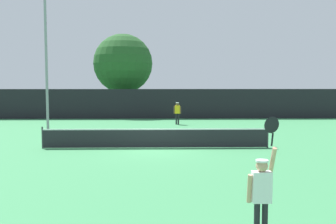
{
  "coord_description": "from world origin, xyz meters",
  "views": [
    {
      "loc": [
        0.21,
        -18.41,
        3.22
      ],
      "look_at": [
        0.67,
        2.93,
        1.56
      ],
      "focal_mm": 40.22,
      "sensor_mm": 36.0,
      "label": 1
    }
  ],
  "objects_px": {
    "large_tree": "(123,64)",
    "player_serving": "(262,188)",
    "player_receiving": "(177,111)",
    "parked_car_near": "(87,105)",
    "tennis_ball": "(182,139)",
    "light_pole": "(46,53)",
    "parked_car_mid": "(224,106)"
  },
  "relations": [
    {
      "from": "large_tree",
      "to": "player_serving",
      "type": "bearing_deg",
      "value": -79.36
    },
    {
      "from": "player_receiving",
      "to": "player_serving",
      "type": "bearing_deg",
      "value": 91.81
    },
    {
      "from": "player_serving",
      "to": "parked_car_near",
      "type": "bearing_deg",
      "value": 106.4
    },
    {
      "from": "player_receiving",
      "to": "tennis_ball",
      "type": "xyz_separation_m",
      "value": [
        -0.07,
        -7.62,
        -1.01
      ]
    },
    {
      "from": "tennis_ball",
      "to": "light_pole",
      "type": "distance_m",
      "value": 11.62
    },
    {
      "from": "large_tree",
      "to": "player_receiving",
      "type": "bearing_deg",
      "value": -59.9
    },
    {
      "from": "player_receiving",
      "to": "parked_car_mid",
      "type": "xyz_separation_m",
      "value": [
        5.36,
        10.22,
        -0.27
      ]
    },
    {
      "from": "player_receiving",
      "to": "parked_car_near",
      "type": "xyz_separation_m",
      "value": [
        -9.43,
        12.76,
        -0.27
      ]
    },
    {
      "from": "large_tree",
      "to": "parked_car_mid",
      "type": "height_order",
      "value": "large_tree"
    },
    {
      "from": "player_serving",
      "to": "parked_car_mid",
      "type": "height_order",
      "value": "player_serving"
    },
    {
      "from": "light_pole",
      "to": "large_tree",
      "type": "height_order",
      "value": "light_pole"
    },
    {
      "from": "player_serving",
      "to": "parked_car_near",
      "type": "distance_m",
      "value": 35.84
    },
    {
      "from": "player_serving",
      "to": "player_receiving",
      "type": "height_order",
      "value": "player_serving"
    },
    {
      "from": "tennis_ball",
      "to": "player_receiving",
      "type": "bearing_deg",
      "value": 89.48
    },
    {
      "from": "light_pole",
      "to": "large_tree",
      "type": "relative_size",
      "value": 1.17
    },
    {
      "from": "player_serving",
      "to": "large_tree",
      "type": "bearing_deg",
      "value": 100.64
    },
    {
      "from": "tennis_ball",
      "to": "parked_car_near",
      "type": "distance_m",
      "value": 22.44
    },
    {
      "from": "tennis_ball",
      "to": "parked_car_near",
      "type": "bearing_deg",
      "value": 114.68
    },
    {
      "from": "parked_car_near",
      "to": "parked_car_mid",
      "type": "height_order",
      "value": "same"
    },
    {
      "from": "player_receiving",
      "to": "large_tree",
      "type": "xyz_separation_m",
      "value": [
        -5.0,
        8.62,
        4.05
      ]
    },
    {
      "from": "player_receiving",
      "to": "parked_car_mid",
      "type": "height_order",
      "value": "player_receiving"
    },
    {
      "from": "parked_car_near",
      "to": "parked_car_mid",
      "type": "distance_m",
      "value": 15.01
    },
    {
      "from": "player_serving",
      "to": "player_receiving",
      "type": "xyz_separation_m",
      "value": [
        -0.68,
        21.61,
        -0.08
      ]
    },
    {
      "from": "player_serving",
      "to": "parked_car_near",
      "type": "height_order",
      "value": "player_serving"
    },
    {
      "from": "tennis_ball",
      "to": "large_tree",
      "type": "relative_size",
      "value": 0.01
    },
    {
      "from": "player_serving",
      "to": "tennis_ball",
      "type": "bearing_deg",
      "value": 93.08
    },
    {
      "from": "light_pole",
      "to": "parked_car_mid",
      "type": "relative_size",
      "value": 2.23
    },
    {
      "from": "parked_car_mid",
      "to": "large_tree",
      "type": "bearing_deg",
      "value": -170.37
    },
    {
      "from": "tennis_ball",
      "to": "parked_car_near",
      "type": "relative_size",
      "value": 0.02
    },
    {
      "from": "light_pole",
      "to": "parked_car_mid",
      "type": "height_order",
      "value": "light_pole"
    },
    {
      "from": "player_serving",
      "to": "light_pole",
      "type": "xyz_separation_m",
      "value": [
        -9.86,
        18.95,
        4.17
      ]
    },
    {
      "from": "player_receiving",
      "to": "large_tree",
      "type": "height_order",
      "value": "large_tree"
    }
  ]
}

